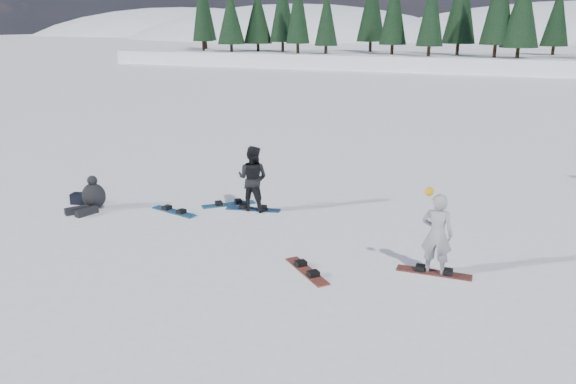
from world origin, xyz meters
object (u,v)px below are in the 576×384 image
at_px(seated_rider, 92,197).
at_px(snowboard_loose_c, 174,212).
at_px(snowboard_loose_a, 229,204).
at_px(gear_bag, 80,198).
at_px(snowboarder_woman, 437,234).
at_px(snowboarder_man, 253,178).
at_px(snowboard_loose_b, 307,271).

distance_m(seated_rider, snowboard_loose_c, 2.31).
height_order(snowboard_loose_c, snowboard_loose_a, same).
bearing_deg(seated_rider, gear_bag, -177.39).
height_order(snowboarder_woman, snowboarder_man, snowboarder_woman).
distance_m(snowboard_loose_c, snowboard_loose_b, 5.14).
relative_size(snowboarder_woman, snowboard_loose_c, 1.23).
height_order(seated_rider, snowboard_loose_a, seated_rider).
relative_size(gear_bag, snowboard_loose_a, 0.30).
distance_m(seated_rider, snowboard_loose_b, 7.03).
height_order(snowboarder_woman, gear_bag, snowboarder_woman).
xyz_separation_m(snowboarder_man, seated_rider, (-4.07, -1.65, -0.53)).
bearing_deg(snowboard_loose_a, seated_rider, 166.68).
distance_m(snowboard_loose_a, snowboard_loose_b, 4.89).
relative_size(snowboarder_woman, seated_rider, 1.52).
xyz_separation_m(snowboarder_woman, gear_bag, (-9.97, 0.86, -0.71)).
bearing_deg(snowboard_loose_c, snowboarder_woman, 3.36).
bearing_deg(seated_rider, snowboard_loose_b, 10.46).
height_order(snowboarder_man, snowboard_loose_c, snowboarder_man).
relative_size(snowboarder_woman, snowboard_loose_a, 1.23).
xyz_separation_m(snowboarder_woman, snowboarder_man, (-5.20, 2.25, 0.03)).
xyz_separation_m(snowboard_loose_a, snowboard_loose_b, (3.61, -3.30, 0.00)).
distance_m(snowboarder_woman, gear_bag, 10.03).
bearing_deg(snowboard_loose_a, snowboard_loose_b, -84.34).
bearing_deg(snowboard_loose_c, snowboarder_man, 41.68).
xyz_separation_m(snowboarder_man, snowboard_loose_a, (-0.83, 0.11, -0.88)).
bearing_deg(snowboard_loose_a, snowboarder_man, -49.84).
distance_m(gear_bag, snowboard_loose_b, 7.76).
bearing_deg(snowboard_loose_b, snowboard_loose_a, 179.68).
distance_m(gear_bag, snowboard_loose_a, 4.22).
bearing_deg(snowboarder_woman, snowboard_loose_b, 22.25).
distance_m(snowboarder_man, snowboard_loose_a, 1.21).
height_order(seated_rider, snowboard_loose_c, seated_rider).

